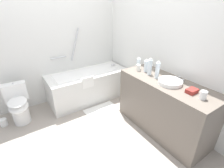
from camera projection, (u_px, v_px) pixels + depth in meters
name	position (u px, v px, depth m)	size (l,w,h in m)	color
ground_plane	(91.00, 137.00, 2.49)	(3.76, 3.76, 0.00)	#9E9389
wall_back_tiled	(52.00, 40.00, 3.01)	(3.00, 0.10, 2.41)	silver
wall_right_mirror	(163.00, 46.00, 2.62)	(0.10, 3.16, 2.41)	silver
bathtub	(88.00, 84.00, 3.37)	(1.58, 0.66, 1.39)	silver
toilet	(19.00, 105.00, 2.69)	(0.36, 0.52, 0.66)	white
vanity_counter	(163.00, 106.00, 2.49)	(0.56, 1.44, 0.83)	#6B6056
sink_basin	(170.00, 82.00, 2.23)	(0.32, 0.32, 0.05)	white
sink_faucet	(179.00, 79.00, 2.32)	(0.11, 0.15, 0.06)	#B5B5BA
water_bottle_0	(139.00, 64.00, 2.70)	(0.06, 0.06, 0.19)	silver
water_bottle_1	(146.00, 66.00, 2.58)	(0.07, 0.07, 0.20)	silver
water_bottle_2	(150.00, 67.00, 2.47)	(0.06, 0.06, 0.26)	silver
water_bottle_3	(157.00, 70.00, 2.35)	(0.06, 0.06, 0.25)	silver
drinking_glass_0	(138.00, 68.00, 2.64)	(0.06, 0.06, 0.10)	white
drinking_glass_1	(203.00, 95.00, 1.87)	(0.08, 0.08, 0.10)	white
amenity_basket	(192.00, 91.00, 2.01)	(0.14, 0.10, 0.05)	maroon
bath_mat	(101.00, 110.00, 3.10)	(0.60, 0.35, 0.01)	white
toilet_paper_roll	(4.00, 122.00, 2.70)	(0.11, 0.11, 0.12)	white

